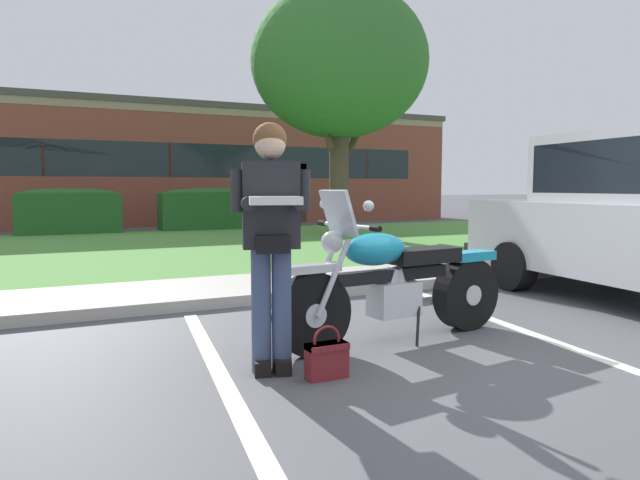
% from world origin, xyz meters
% --- Properties ---
extents(ground_plane, '(140.00, 140.00, 0.00)m').
position_xyz_m(ground_plane, '(0.00, 0.00, 0.00)').
color(ground_plane, '#4C4C51').
extents(curb_strip, '(60.00, 0.20, 0.12)m').
position_xyz_m(curb_strip, '(0.00, 2.66, 0.06)').
color(curb_strip, '#ADA89E').
rests_on(curb_strip, ground).
extents(concrete_walk, '(60.00, 1.50, 0.08)m').
position_xyz_m(concrete_walk, '(0.00, 3.51, 0.04)').
color(concrete_walk, '#ADA89E').
rests_on(concrete_walk, ground).
extents(grass_lawn, '(60.00, 8.83, 0.06)m').
position_xyz_m(grass_lawn, '(0.00, 8.67, 0.03)').
color(grass_lawn, '#518E3D').
rests_on(grass_lawn, ground).
extents(stall_stripe_0, '(0.63, 4.38, 0.01)m').
position_xyz_m(stall_stripe_0, '(-1.95, 0.20, 0.00)').
color(stall_stripe_0, silver).
rests_on(stall_stripe_0, ground).
extents(stall_stripe_1, '(0.63, 4.38, 0.01)m').
position_xyz_m(stall_stripe_1, '(0.80, 0.20, 0.00)').
color(stall_stripe_1, silver).
rests_on(stall_stripe_1, ground).
extents(motorcycle, '(2.24, 0.82, 1.26)m').
position_xyz_m(motorcycle, '(-0.29, 0.72, 0.49)').
color(motorcycle, black).
rests_on(motorcycle, ground).
extents(rider_person, '(0.54, 0.64, 1.70)m').
position_xyz_m(rider_person, '(-1.57, 0.41, 1.01)').
color(rider_person, black).
rests_on(rider_person, ground).
extents(handbag, '(0.28, 0.13, 0.36)m').
position_xyz_m(handbag, '(-1.29, 0.13, 0.14)').
color(handbag, maroon).
rests_on(handbag, ground).
extents(shade_tree, '(4.45, 4.45, 6.29)m').
position_xyz_m(shade_tree, '(3.81, 9.80, 4.37)').
color(shade_tree, '#4C3D2D').
rests_on(shade_tree, ground).
extents(hedge_left, '(2.57, 0.90, 1.24)m').
position_xyz_m(hedge_left, '(-2.45, 13.10, 0.65)').
color(hedge_left, '#235623').
rests_on(hedge_left, ground).
extents(hedge_center_left, '(3.13, 0.90, 1.24)m').
position_xyz_m(hedge_center_left, '(1.45, 13.10, 0.65)').
color(hedge_center_left, '#235623').
rests_on(hedge_center_left, ground).
extents(brick_building, '(21.71, 8.92, 4.08)m').
position_xyz_m(brick_building, '(0.64, 19.84, 2.04)').
color(brick_building, brown).
rests_on(brick_building, ground).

